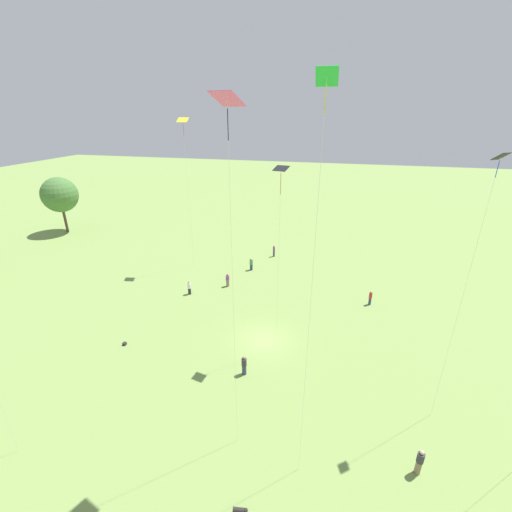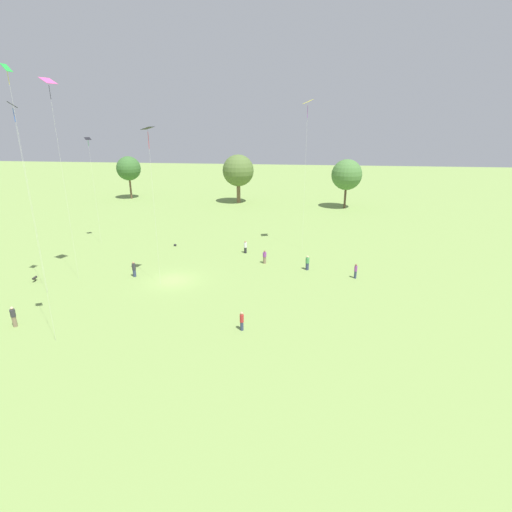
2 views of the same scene
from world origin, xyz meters
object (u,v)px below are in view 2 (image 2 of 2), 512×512
object	(u,v)px
person_0	(356,271)
person_3	(134,269)
kite_5	(89,146)
picnic_bag_0	(175,245)
person_1	(307,263)
person_5	(242,321)
person_6	(14,317)
person_2	(245,247)
kite_3	(308,108)
dog_0	(34,278)
kite_6	(17,130)
person_4	(265,257)
kite_4	(49,89)
kite_0	(148,136)
kite_2	(10,88)

from	to	relation	value
person_0	person_3	size ratio (longest dim) A/B	0.95
kite_5	picnic_bag_0	world-z (taller)	kite_5
person_1	kite_5	size ratio (longest dim) A/B	0.12
person_0	person_5	size ratio (longest dim) A/B	1.00
person_1	person_6	bearing A→B (deg)	-12.22
person_3	person_6	bearing A→B (deg)	-67.20
person_3	kite_5	world-z (taller)	kite_5
person_2	kite_3	world-z (taller)	kite_3
person_6	dog_0	xyz separation A→B (m)	(-4.70, 9.42, -0.52)
kite_6	dog_0	bearing A→B (deg)	47.45
person_4	kite_4	distance (m)	28.13
person_2	person_6	distance (m)	27.34
kite_0	dog_0	xyz separation A→B (m)	(-13.81, -0.75, -14.72)
person_5	kite_6	distance (m)	21.14
kite_3	person_6	bearing A→B (deg)	-8.34
person_6	kite_2	xyz separation A→B (m)	(-1.48, 6.76, 18.24)
kite_3	kite_5	size ratio (longest dim) A/B	1.31
person_5	dog_0	distance (m)	25.07
kite_4	kite_5	xyz separation A→B (m)	(-4.02, 13.06, -6.03)
kite_2	kite_3	size ratio (longest dim) A/B	1.11
kite_4	kite_6	world-z (taller)	kite_4
kite_3	picnic_bag_0	world-z (taller)	kite_3
kite_2	kite_4	xyz separation A→B (m)	(0.97, 4.09, 0.17)
person_6	kite_5	size ratio (longest dim) A/B	0.13
person_5	kite_4	size ratio (longest dim) A/B	0.08
person_2	dog_0	world-z (taller)	person_2
kite_2	kite_6	distance (m)	10.97
kite_0	picnic_bag_0	xyz separation A→B (m)	(-2.71, 13.48, -14.99)
kite_2	dog_0	distance (m)	19.22
kite_6	person_1	bearing A→B (deg)	-40.23
person_6	picnic_bag_0	xyz separation A→B (m)	(6.39, 23.65, -0.78)
kite_4	kite_5	size ratio (longest dim) A/B	1.41
person_4	kite_6	world-z (taller)	kite_6
person_0	dog_0	world-z (taller)	person_0
person_0	person_2	size ratio (longest dim) A/B	1.02
person_6	kite_0	bearing A→B (deg)	49.39
person_5	kite_2	world-z (taller)	kite_2
kite_6	person_3	bearing A→B (deg)	4.18
person_1	person_6	xyz separation A→B (m)	(-24.55, -16.51, 0.06)
person_1	person_4	world-z (taller)	person_1
kite_0	kite_6	world-z (taller)	kite_6
kite_4	dog_0	xyz separation A→B (m)	(-4.20, -1.44, -18.92)
kite_5	kite_4	bearing A→B (deg)	-76.00
kite_3	picnic_bag_0	distance (m)	25.01
person_1	kite_2	world-z (taller)	kite_2
kite_3	dog_0	world-z (taller)	kite_3
person_3	person_5	distance (m)	17.20
person_4	person_5	world-z (taller)	person_5
person_3	person_4	xyz separation A→B (m)	(13.96, 6.03, -0.06)
person_2	kite_0	bearing A→B (deg)	-134.70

